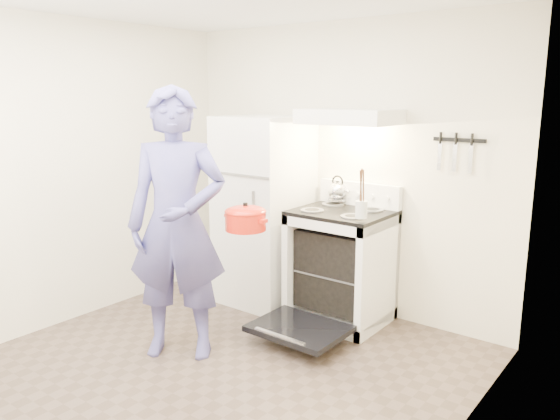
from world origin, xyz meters
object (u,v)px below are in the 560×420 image
at_px(tea_kettle, 337,190).
at_px(person, 177,225).
at_px(refrigerator, 264,211).
at_px(stove_body, 341,268).
at_px(dutch_oven, 246,221).

relative_size(tea_kettle, person, 0.13).
distance_m(refrigerator, stove_body, 0.90).
xyz_separation_m(person, dutch_oven, (0.38, 0.31, 0.03)).
height_order(stove_body, tea_kettle, tea_kettle).
height_order(refrigerator, person, person).
bearing_deg(person, dutch_oven, 5.27).
bearing_deg(stove_body, tea_kettle, 130.17).
distance_m(stove_body, dutch_oven, 1.10).
relative_size(stove_body, tea_kettle, 3.70).
bearing_deg(refrigerator, stove_body, 1.77).
bearing_deg(stove_body, person, -116.72).
height_order(tea_kettle, dutch_oven, tea_kettle).
bearing_deg(dutch_oven, tea_kettle, 87.12).
bearing_deg(person, refrigerator, 64.94).
bearing_deg(tea_kettle, refrigerator, -158.57).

